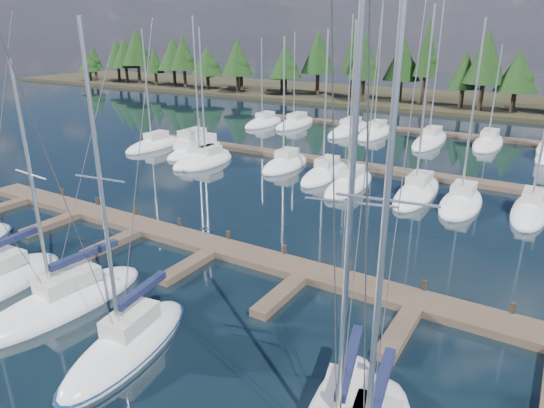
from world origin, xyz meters
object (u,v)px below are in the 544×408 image
Objects in this scene: front_sailboat_4 at (128,345)px; front_sailboat_3 at (63,302)px; main_dock at (212,251)px; motor_yacht_left at (195,148)px.

front_sailboat_3 is at bearing 171.63° from front_sailboat_4.
front_sailboat_4 reaches higher than main_dock.
front_sailboat_3 is at bearing -106.52° from main_dock.
front_sailboat_4 is 1.60× the size of motor_yacht_left.
motor_yacht_left is at bearing 132.06° from main_dock.
motor_yacht_left is (-14.72, 27.45, 0.20)m from front_sailboat_3.
front_sailboat_4 is at bearing -73.40° from main_dock.
main_dock is at bearing 106.60° from front_sailboat_4.
front_sailboat_3 is 1.43× the size of motor_yacht_left.
main_dock is 9.54m from front_sailboat_4.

